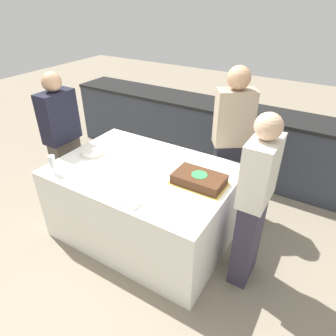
% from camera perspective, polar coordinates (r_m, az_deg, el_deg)
% --- Properties ---
extents(ground_plane, '(14.00, 14.00, 0.00)m').
position_cam_1_polar(ground_plane, '(3.29, -4.24, -11.77)').
color(ground_plane, gray).
extents(back_counter, '(4.40, 0.58, 0.92)m').
position_cam_1_polar(back_counter, '(4.25, 8.51, 6.20)').
color(back_counter, '#333842').
rests_on(back_counter, ground_plane).
extents(dining_table, '(1.68, 1.17, 0.77)m').
position_cam_1_polar(dining_table, '(3.04, -4.52, -6.44)').
color(dining_table, white).
rests_on(dining_table, ground_plane).
extents(cake, '(0.48, 0.31, 0.09)m').
position_cam_1_polar(cake, '(2.60, 5.94, -2.14)').
color(cake, gold).
rests_on(cake, dining_table).
extents(plate_stack, '(0.23, 0.23, 0.04)m').
position_cam_1_polar(plate_stack, '(3.16, -14.19, 3.02)').
color(plate_stack, white).
rests_on(plate_stack, dining_table).
extents(wine_glass, '(0.06, 0.06, 0.18)m').
position_cam_1_polar(wine_glass, '(2.88, -21.16, 1.09)').
color(wine_glass, white).
rests_on(wine_glass, dining_table).
extents(side_plate_near_cake, '(0.19, 0.19, 0.00)m').
position_cam_1_polar(side_plate_near_cake, '(2.85, 7.59, 0.06)').
color(side_plate_near_cake, white).
rests_on(side_plate_near_cake, dining_table).
extents(utensil_pile, '(0.16, 0.10, 0.02)m').
position_cam_1_polar(utensil_pile, '(2.39, -7.22, -6.66)').
color(utensil_pile, white).
rests_on(utensil_pile, dining_table).
extents(person_cutting_cake, '(0.42, 0.38, 1.63)m').
position_cam_1_polar(person_cutting_cake, '(3.18, 11.94, 4.84)').
color(person_cutting_cake, '#282833').
rests_on(person_cutting_cake, ground_plane).
extents(person_seated_left, '(0.20, 0.38, 1.54)m').
position_cam_1_polar(person_seated_left, '(3.48, -19.30, 4.85)').
color(person_seated_left, '#4C4238').
rests_on(person_seated_left, ground_plane).
extents(person_seated_right, '(0.20, 0.38, 1.54)m').
position_cam_1_polar(person_seated_right, '(2.44, 16.06, -6.59)').
color(person_seated_right, '#383347').
rests_on(person_seated_right, ground_plane).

